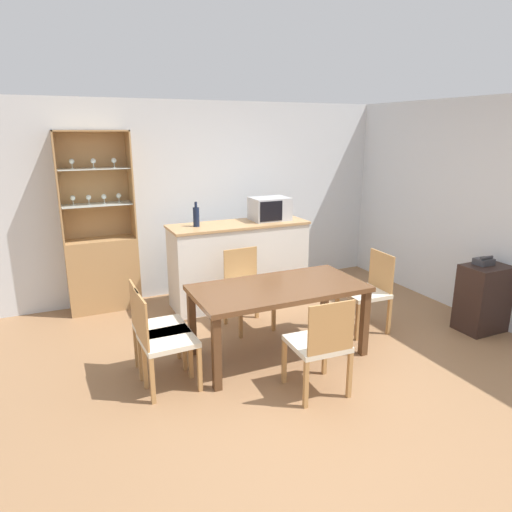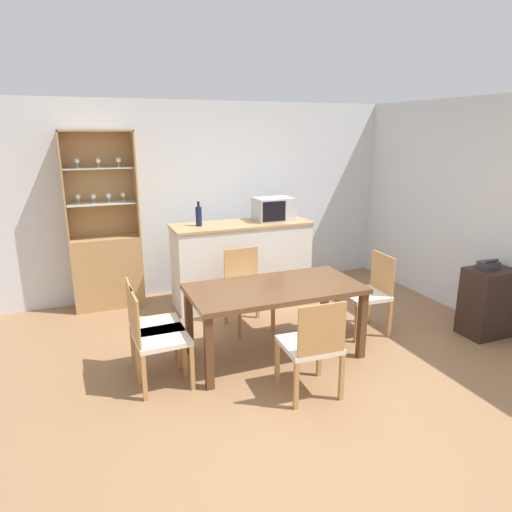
{
  "view_description": "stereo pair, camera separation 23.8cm",
  "coord_description": "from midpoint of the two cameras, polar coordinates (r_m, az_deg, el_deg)",
  "views": [
    {
      "loc": [
        -1.97,
        -3.28,
        2.18
      ],
      "look_at": [
        0.06,
        1.17,
        0.82
      ],
      "focal_mm": 32.0,
      "sensor_mm": 36.0,
      "label": 1
    },
    {
      "loc": [
        -1.75,
        -3.37,
        2.18
      ],
      "look_at": [
        0.06,
        1.17,
        0.82
      ],
      "focal_mm": 32.0,
      "sensor_mm": 36.0,
      "label": 2
    }
  ],
  "objects": [
    {
      "name": "ground_plane",
      "position": [
        4.39,
        4.18,
        -14.35
      ],
      "size": [
        18.0,
        18.0,
        0.0
      ],
      "primitive_type": "plane",
      "color": "#936B47"
    },
    {
      "name": "wall_back",
      "position": [
        6.3,
        -7.18,
        7.12
      ],
      "size": [
        6.8,
        0.06,
        2.55
      ],
      "color": "silver",
      "rests_on": "ground_plane"
    },
    {
      "name": "wall_right",
      "position": [
        5.8,
        26.01,
        4.95
      ],
      "size": [
        0.06,
        4.6,
        2.55
      ],
      "color": "silver",
      "rests_on": "ground_plane"
    },
    {
      "name": "kitchen_counter",
      "position": [
        5.86,
        -3.3,
        -0.92
      ],
      "size": [
        1.76,
        0.59,
        1.05
      ],
      "color": "silver",
      "rests_on": "ground_plane"
    },
    {
      "name": "display_cabinet",
      "position": [
        5.97,
        -19.76,
        -0.54
      ],
      "size": [
        0.84,
        0.36,
        2.18
      ],
      "color": "tan",
      "rests_on": "ground_plane"
    },
    {
      "name": "dining_table",
      "position": [
        4.44,
        1.29,
        -4.8
      ],
      "size": [
        1.67,
        0.84,
        0.72
      ],
      "color": "brown",
      "rests_on": "ground_plane"
    },
    {
      "name": "dining_chair_side_left_far",
      "position": [
        4.29,
        -13.96,
        -8.74
      ],
      "size": [
        0.45,
        0.45,
        0.88
      ],
      "rotation": [
        0.0,
        0.0,
        -1.57
      ],
      "color": "beige",
      "rests_on": "ground_plane"
    },
    {
      "name": "dining_chair_head_far",
      "position": [
        5.16,
        -2.44,
        -4.07
      ],
      "size": [
        0.47,
        0.47,
        0.88
      ],
      "rotation": [
        0.0,
        0.0,
        3.19
      ],
      "color": "beige",
      "rests_on": "ground_plane"
    },
    {
      "name": "dining_chair_side_left_near",
      "position": [
        4.06,
        -13.27,
        -10.12
      ],
      "size": [
        0.47,
        0.47,
        0.88
      ],
      "rotation": [
        0.0,
        0.0,
        -1.53
      ],
      "color": "beige",
      "rests_on": "ground_plane"
    },
    {
      "name": "dining_chair_head_near",
      "position": [
        3.89,
        6.21,
        -10.91
      ],
      "size": [
        0.47,
        0.47,
        0.88
      ],
      "rotation": [
        0.0,
        0.0,
        -0.05
      ],
      "color": "beige",
      "rests_on": "ground_plane"
    },
    {
      "name": "dining_chair_side_right_far",
      "position": [
        5.19,
        12.48,
        -4.32
      ],
      "size": [
        0.47,
        0.47,
        0.88
      ],
      "rotation": [
        0.0,
        0.0,
        1.53
      ],
      "color": "beige",
      "rests_on": "ground_plane"
    },
    {
      "name": "microwave",
      "position": [
        5.91,
        0.58,
        5.91
      ],
      "size": [
        0.48,
        0.36,
        0.29
      ],
      "color": "#B7BABF",
      "rests_on": "kitchen_counter"
    },
    {
      "name": "wine_bottle",
      "position": [
        5.57,
        -8.71,
        4.91
      ],
      "size": [
        0.08,
        0.08,
        0.3
      ],
      "color": "#141E38",
      "rests_on": "kitchen_counter"
    },
    {
      "name": "side_cabinet",
      "position": [
        5.62,
        25.42,
        -4.79
      ],
      "size": [
        0.5,
        0.37,
        0.75
      ],
      "color": "black",
      "rests_on": "ground_plane"
    },
    {
      "name": "telephone",
      "position": [
        5.53,
        25.51,
        -0.61
      ],
      "size": [
        0.19,
        0.15,
        0.1
      ],
      "color": "#38383D",
      "rests_on": "side_cabinet"
    }
  ]
}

